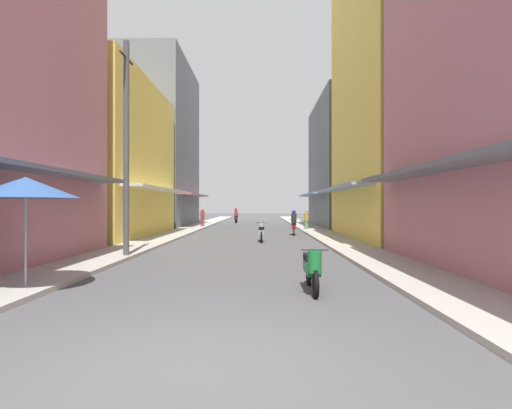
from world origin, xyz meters
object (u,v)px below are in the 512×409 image
(motorbike_silver, at_px, (261,232))
(utility_pole, at_px, (126,147))
(motorbike_green, at_px, (312,268))
(vendor_umbrella, at_px, (26,188))
(motorbike_red, at_px, (294,224))
(motorbike_maroon, at_px, (236,216))
(pedestrian_foreground, at_px, (306,220))
(pedestrian_midway, at_px, (202,217))

(motorbike_silver, height_order, utility_pole, utility_pole)
(motorbike_green, height_order, utility_pole, utility_pole)
(vendor_umbrella, bearing_deg, motorbike_green, 1.29)
(motorbike_red, distance_m, utility_pole, 12.97)
(motorbike_maroon, relative_size, motorbike_green, 1.00)
(motorbike_silver, distance_m, vendor_umbrella, 12.48)
(motorbike_green, xyz_separation_m, vendor_umbrella, (-6.14, -0.14, 1.73))
(pedestrian_foreground, relative_size, pedestrian_midway, 0.93)
(pedestrian_foreground, height_order, vendor_umbrella, vendor_umbrella)
(motorbike_silver, xyz_separation_m, pedestrian_midway, (-4.92, 12.23, 0.34))
(pedestrian_foreground, distance_m, pedestrian_midway, 9.04)
(motorbike_green, bearing_deg, pedestrian_midway, 104.39)
(motorbike_green, xyz_separation_m, pedestrian_foreground, (2.28, 19.74, 0.27))
(motorbike_maroon, bearing_deg, pedestrian_foreground, -63.23)
(motorbike_silver, distance_m, utility_pole, 8.49)
(pedestrian_midway, height_order, utility_pole, utility_pole)
(utility_pole, bearing_deg, motorbike_silver, 52.66)
(vendor_umbrella, bearing_deg, motorbike_silver, 65.83)
(motorbike_red, bearing_deg, pedestrian_midway, 131.65)
(motorbike_green, bearing_deg, motorbike_maroon, 96.68)
(motorbike_green, bearing_deg, motorbike_silver, 95.53)
(motorbike_silver, xyz_separation_m, motorbike_green, (1.08, -11.14, 0.00))
(motorbike_green, relative_size, pedestrian_foreground, 1.16)
(motorbike_red, distance_m, motorbike_maroon, 16.73)
(pedestrian_midway, bearing_deg, pedestrian_foreground, -23.68)
(motorbike_maroon, bearing_deg, motorbike_red, -73.76)
(motorbike_green, distance_m, pedestrian_foreground, 19.87)
(vendor_umbrella, bearing_deg, pedestrian_midway, 89.64)
(motorbike_maroon, height_order, motorbike_green, motorbike_maroon)
(motorbike_red, xyz_separation_m, vendor_umbrella, (-7.12, -15.67, 1.53))
(pedestrian_midway, height_order, vendor_umbrella, vendor_umbrella)
(pedestrian_foreground, bearing_deg, motorbike_red, -107.20)
(motorbike_silver, height_order, pedestrian_foreground, pedestrian_foreground)
(pedestrian_midway, bearing_deg, motorbike_green, -75.61)
(pedestrian_foreground, xyz_separation_m, pedestrian_midway, (-8.28, 3.63, 0.06))
(pedestrian_foreground, relative_size, vendor_umbrella, 0.63)
(motorbike_silver, xyz_separation_m, pedestrian_foreground, (3.36, 8.60, 0.27))
(motorbike_red, xyz_separation_m, motorbike_maroon, (-4.68, 16.07, 0.00))
(pedestrian_foreground, height_order, pedestrian_midway, pedestrian_midway)
(motorbike_red, bearing_deg, pedestrian_foreground, 72.80)
(pedestrian_midway, relative_size, utility_pole, 0.22)
(motorbike_maroon, xyz_separation_m, vendor_umbrella, (-2.44, -31.74, 1.53))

